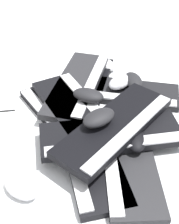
{
  "coord_description": "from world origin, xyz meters",
  "views": [
    {
      "loc": [
        -0.49,
        -0.65,
        0.71
      ],
      "look_at": [
        -0.04,
        0.03,
        0.04
      ],
      "focal_mm": 50.0,
      "sensor_mm": 36.0,
      "label": 1
    }
  ],
  "objects_px": {
    "keyboard_1": "(84,87)",
    "keyboard_6": "(111,135)",
    "keyboard_0": "(120,92)",
    "mouse_1": "(134,139)",
    "mouse_3": "(120,82)",
    "keyboard_3": "(89,153)",
    "keyboard_4": "(127,157)",
    "keyboard_8": "(116,126)",
    "mouse_4": "(88,95)",
    "mouse_2": "(99,118)",
    "mouse_7": "(21,187)",
    "keyboard_2": "(65,118)",
    "keyboard_5": "(76,112)",
    "mouse_6": "(133,81)",
    "mouse_0": "(105,64)",
    "keyboard_7": "(78,84)"
  },
  "relations": [
    {
      "from": "keyboard_1",
      "to": "keyboard_6",
      "type": "height_order",
      "value": "keyboard_6"
    },
    {
      "from": "keyboard_0",
      "to": "mouse_1",
      "type": "height_order",
      "value": "mouse_1"
    },
    {
      "from": "mouse_3",
      "to": "keyboard_1",
      "type": "bearing_deg",
      "value": -52.94
    },
    {
      "from": "keyboard_3",
      "to": "keyboard_4",
      "type": "xyz_separation_m",
      "value": [
        0.09,
        -0.08,
        0.0
      ]
    },
    {
      "from": "keyboard_8",
      "to": "keyboard_0",
      "type": "bearing_deg",
      "value": 48.62
    },
    {
      "from": "keyboard_1",
      "to": "mouse_4",
      "type": "relative_size",
      "value": 3.83
    },
    {
      "from": "keyboard_3",
      "to": "keyboard_6",
      "type": "height_order",
      "value": "keyboard_6"
    },
    {
      "from": "mouse_2",
      "to": "keyboard_8",
      "type": "bearing_deg",
      "value": 145.73
    },
    {
      "from": "keyboard_6",
      "to": "mouse_7",
      "type": "xyz_separation_m",
      "value": [
        -0.31,
        -0.01,
        -0.02
      ]
    },
    {
      "from": "keyboard_2",
      "to": "keyboard_5",
      "type": "relative_size",
      "value": 0.98
    },
    {
      "from": "mouse_1",
      "to": "mouse_3",
      "type": "bearing_deg",
      "value": 178.97
    },
    {
      "from": "keyboard_2",
      "to": "mouse_6",
      "type": "distance_m",
      "value": 0.31
    },
    {
      "from": "mouse_2",
      "to": "mouse_7",
      "type": "distance_m",
      "value": 0.3
    },
    {
      "from": "keyboard_2",
      "to": "keyboard_5",
      "type": "height_order",
      "value": "keyboard_5"
    },
    {
      "from": "keyboard_3",
      "to": "mouse_0",
      "type": "xyz_separation_m",
      "value": [
        0.34,
        0.39,
        0.01
      ]
    },
    {
      "from": "mouse_3",
      "to": "mouse_7",
      "type": "bearing_deg",
      "value": 11.37
    },
    {
      "from": "keyboard_1",
      "to": "keyboard_4",
      "type": "distance_m",
      "value": 0.39
    },
    {
      "from": "keyboard_0",
      "to": "mouse_3",
      "type": "distance_m",
      "value": 0.04
    },
    {
      "from": "mouse_3",
      "to": "mouse_4",
      "type": "relative_size",
      "value": 1.0
    },
    {
      "from": "keyboard_6",
      "to": "mouse_4",
      "type": "xyz_separation_m",
      "value": [
        0.03,
        0.17,
        0.04
      ]
    },
    {
      "from": "mouse_1",
      "to": "keyboard_5",
      "type": "bearing_deg",
      "value": -131.88
    },
    {
      "from": "mouse_2",
      "to": "keyboard_7",
      "type": "bearing_deg",
      "value": -114.32
    },
    {
      "from": "keyboard_3",
      "to": "keyboard_6",
      "type": "bearing_deg",
      "value": 0.21
    },
    {
      "from": "mouse_0",
      "to": "keyboard_1",
      "type": "bearing_deg",
      "value": -63.47
    },
    {
      "from": "keyboard_7",
      "to": "mouse_3",
      "type": "bearing_deg",
      "value": -31.17
    },
    {
      "from": "keyboard_7",
      "to": "mouse_1",
      "type": "bearing_deg",
      "value": -92.88
    },
    {
      "from": "mouse_1",
      "to": "mouse_7",
      "type": "bearing_deg",
      "value": -68.8
    },
    {
      "from": "keyboard_4",
      "to": "mouse_0",
      "type": "bearing_deg",
      "value": 61.43
    },
    {
      "from": "mouse_7",
      "to": "mouse_4",
      "type": "bearing_deg",
      "value": -80.93
    },
    {
      "from": "keyboard_2",
      "to": "keyboard_7",
      "type": "distance_m",
      "value": 0.17
    },
    {
      "from": "keyboard_2",
      "to": "keyboard_6",
      "type": "relative_size",
      "value": 0.95
    },
    {
      "from": "keyboard_1",
      "to": "mouse_1",
      "type": "relative_size",
      "value": 3.83
    },
    {
      "from": "keyboard_4",
      "to": "mouse_1",
      "type": "xyz_separation_m",
      "value": [
        0.04,
        0.02,
        0.04
      ]
    },
    {
      "from": "mouse_3",
      "to": "mouse_6",
      "type": "xyz_separation_m",
      "value": [
        0.05,
        -0.02,
        0.0
      ]
    },
    {
      "from": "keyboard_3",
      "to": "keyboard_8",
      "type": "relative_size",
      "value": 1.0
    },
    {
      "from": "keyboard_6",
      "to": "keyboard_4",
      "type": "bearing_deg",
      "value": -88.28
    },
    {
      "from": "mouse_2",
      "to": "keyboard_4",
      "type": "bearing_deg",
      "value": 101.68
    },
    {
      "from": "keyboard_6",
      "to": "mouse_3",
      "type": "bearing_deg",
      "value": 46.91
    },
    {
      "from": "mouse_1",
      "to": "mouse_6",
      "type": "height_order",
      "value": "same"
    },
    {
      "from": "mouse_0",
      "to": "mouse_2",
      "type": "xyz_separation_m",
      "value": [
        -0.29,
        -0.37,
        0.09
      ]
    },
    {
      "from": "keyboard_3",
      "to": "mouse_2",
      "type": "height_order",
      "value": "mouse_2"
    },
    {
      "from": "mouse_4",
      "to": "mouse_6",
      "type": "xyz_separation_m",
      "value": [
        0.22,
        0.02,
        -0.03
      ]
    },
    {
      "from": "keyboard_7",
      "to": "mouse_2",
      "type": "bearing_deg",
      "value": -108.85
    },
    {
      "from": "keyboard_8",
      "to": "mouse_3",
      "type": "distance_m",
      "value": 0.28
    },
    {
      "from": "keyboard_6",
      "to": "keyboard_7",
      "type": "height_order",
      "value": "same"
    },
    {
      "from": "mouse_0",
      "to": "mouse_6",
      "type": "bearing_deg",
      "value": -5.72
    },
    {
      "from": "keyboard_7",
      "to": "mouse_7",
      "type": "height_order",
      "value": "keyboard_7"
    },
    {
      "from": "keyboard_6",
      "to": "keyboard_8",
      "type": "bearing_deg",
      "value": 2.38
    },
    {
      "from": "mouse_6",
      "to": "keyboard_0",
      "type": "bearing_deg",
      "value": -72.86
    },
    {
      "from": "mouse_4",
      "to": "keyboard_2",
      "type": "bearing_deg",
      "value": -132.19
    }
  ]
}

